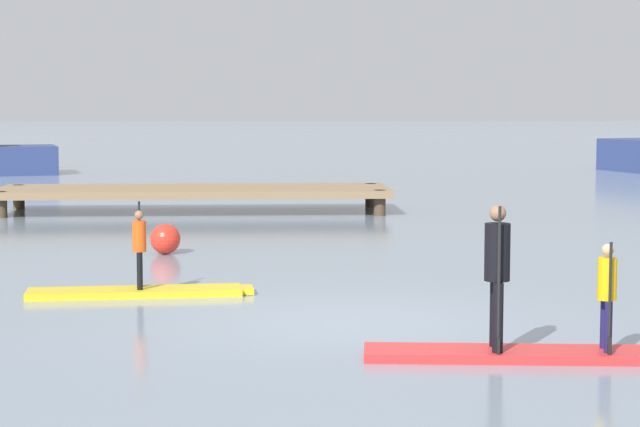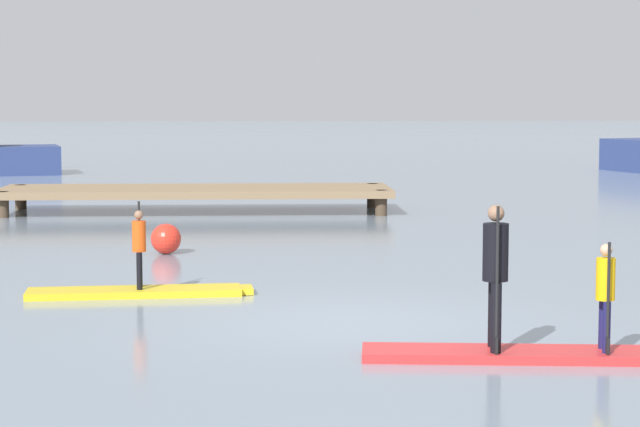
% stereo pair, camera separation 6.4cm
% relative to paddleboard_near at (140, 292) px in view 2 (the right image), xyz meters
% --- Properties ---
extents(ground_plane, '(240.00, 240.00, 0.00)m').
position_rel_paddleboard_near_xyz_m(ground_plane, '(2.82, -2.03, -0.05)').
color(ground_plane, gray).
extents(paddleboard_near, '(3.18, 0.89, 0.10)m').
position_rel_paddleboard_near_xyz_m(paddleboard_near, '(0.00, 0.00, 0.00)').
color(paddleboard_near, gold).
rests_on(paddleboard_near, ground).
extents(paddler_child_solo, '(0.21, 0.39, 1.21)m').
position_rel_paddleboard_near_xyz_m(paddler_child_solo, '(-0.00, 0.01, 0.67)').
color(paddler_child_solo, black).
rests_on(paddler_child_solo, paddleboard_near).
extents(paddleboard_far, '(3.52, 0.99, 0.10)m').
position_rel_paddleboard_near_xyz_m(paddleboard_far, '(4.49, -4.37, 0.00)').
color(paddleboard_far, red).
rests_on(paddleboard_far, ground).
extents(paddler_adult, '(0.30, 0.49, 1.55)m').
position_rel_paddleboard_near_xyz_m(paddler_adult, '(4.17, -4.34, 0.94)').
color(paddler_adult, black).
rests_on(paddler_adult, paddleboard_far).
extents(paddler_child_front, '(0.22, 0.40, 1.18)m').
position_rel_paddleboard_near_xyz_m(paddler_child_front, '(5.32, -4.46, 0.69)').
color(paddler_child_front, '#19194C').
rests_on(paddler_child_front, paddleboard_far).
extents(floating_dock, '(9.35, 2.73, 0.60)m').
position_rel_paddleboard_near_xyz_m(floating_dock, '(0.17, 12.26, 0.45)').
color(floating_dock, '#846B4C').
rests_on(floating_dock, ground).
extents(mooring_buoy_near, '(0.54, 0.54, 0.54)m').
position_rel_paddleboard_near_xyz_m(mooring_buoy_near, '(0.03, 4.50, 0.22)').
color(mooring_buoy_near, red).
rests_on(mooring_buoy_near, ground).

